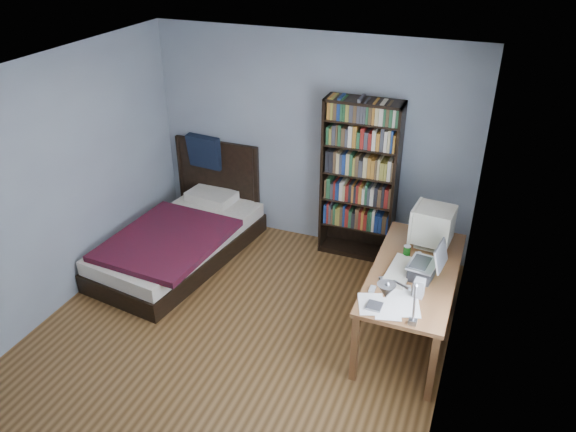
# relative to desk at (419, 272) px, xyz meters

# --- Properties ---
(room) EXTENTS (4.20, 4.24, 2.50)m
(room) POSITION_rel_desk_xyz_m (-1.48, -1.16, 0.84)
(room) COLOR #563819
(room) RESTS_ON ground
(desk) EXTENTS (0.75, 1.64, 0.73)m
(desk) POSITION_rel_desk_xyz_m (0.00, 0.00, 0.00)
(desk) COLOR brown
(desk) RESTS_ON floor
(crt_monitor) EXTENTS (0.40, 0.37, 0.43)m
(crt_monitor) POSITION_rel_desk_xyz_m (0.05, 0.01, 0.55)
(crt_monitor) COLOR beige
(crt_monitor) RESTS_ON desk
(laptop) EXTENTS (0.33, 0.33, 0.37)m
(laptop) POSITION_rel_desk_xyz_m (0.09, -0.55, 0.42)
(laptop) COLOR #2D2D30
(laptop) RESTS_ON desk
(desk_lamp) EXTENTS (0.26, 0.56, 0.67)m
(desk_lamp) POSITION_rel_desk_xyz_m (-0.01, -1.62, 0.85)
(desk_lamp) COLOR #99999E
(desk_lamp) RESTS_ON desk
(keyboard) EXTENTS (0.24, 0.52, 0.05)m
(keyboard) POSITION_rel_desk_xyz_m (-0.12, -0.54, 0.33)
(keyboard) COLOR #BEB59E
(keyboard) RESTS_ON desk
(speaker) EXTENTS (0.09, 0.09, 0.17)m
(speaker) POSITION_rel_desk_xyz_m (0.10, -0.84, 0.40)
(speaker) COLOR gray
(speaker) RESTS_ON desk
(soda_can) EXTENTS (0.07, 0.07, 0.12)m
(soda_can) POSITION_rel_desk_xyz_m (-0.11, -0.27, 0.37)
(soda_can) COLOR #083E08
(soda_can) RESTS_ON desk
(mouse) EXTENTS (0.06, 0.10, 0.04)m
(mouse) POSITION_rel_desk_xyz_m (-0.01, -0.20, 0.33)
(mouse) COLOR silver
(mouse) RESTS_ON desk
(phone_silver) EXTENTS (0.10, 0.12, 0.02)m
(phone_silver) POSITION_rel_desk_xyz_m (-0.22, -0.74, 0.32)
(phone_silver) COLOR silver
(phone_silver) RESTS_ON desk
(phone_grey) EXTENTS (0.05, 0.10, 0.02)m
(phone_grey) POSITION_rel_desk_xyz_m (-0.28, -0.90, 0.32)
(phone_grey) COLOR gray
(phone_grey) RESTS_ON desk
(external_drive) EXTENTS (0.13, 0.13, 0.03)m
(external_drive) POSITION_rel_desk_xyz_m (-0.21, -1.12, 0.33)
(external_drive) COLOR gray
(external_drive) RESTS_ON desk
(bookshelf) EXTENTS (0.84, 0.30, 1.87)m
(bookshelf) POSITION_rel_desk_xyz_m (-0.86, 0.78, 0.52)
(bookshelf) COLOR black
(bookshelf) RESTS_ON floor
(bed) EXTENTS (1.34, 2.26, 1.16)m
(bed) POSITION_rel_desk_xyz_m (-2.72, -0.03, -0.16)
(bed) COLOR black
(bed) RESTS_ON floor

